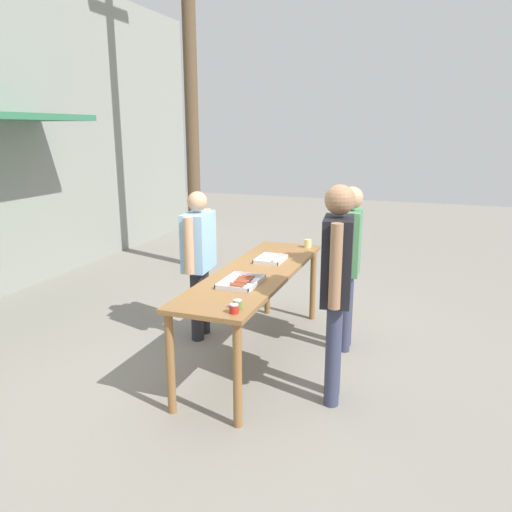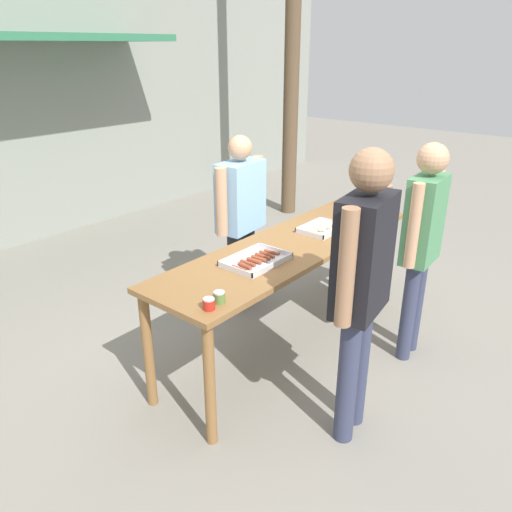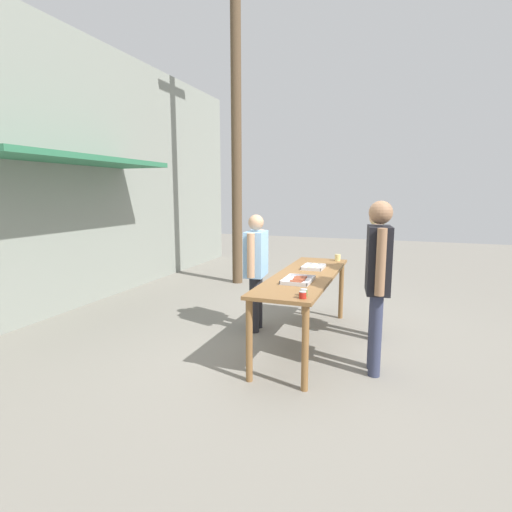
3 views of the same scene
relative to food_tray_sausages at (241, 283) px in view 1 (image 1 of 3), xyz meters
name	(u,v)px [view 1 (image 1 of 3)]	position (x,y,z in m)	size (l,w,h in m)	color
ground_plane	(256,356)	(0.45, 0.02, -0.92)	(24.00, 24.00, 0.00)	gray
serving_table	(256,281)	(0.45, 0.02, -0.12)	(2.55, 0.71, 0.91)	brown
food_tray_sausages	(241,283)	(0.00, 0.00, 0.00)	(0.46, 0.32, 0.04)	silver
food_tray_buns	(271,259)	(0.85, 0.00, 0.01)	(0.37, 0.27, 0.06)	silver
condiment_jar_mustard	(234,309)	(-0.69, -0.22, 0.02)	(0.07, 0.07, 0.07)	#B22319
condiment_jar_ketchup	(238,304)	(-0.59, -0.21, 0.02)	(0.07, 0.07, 0.07)	#567A38
beer_cup	(308,244)	(1.58, -0.21, 0.04)	(0.08, 0.08, 0.10)	#DBC67A
person_server_behind_table	(199,253)	(0.72, 0.78, 0.03)	(0.65, 0.30, 1.62)	#232328
person_customer_holding_hotdog	(337,275)	(-0.11, -0.88, 0.19)	(0.60, 0.29, 1.84)	#333851
person_customer_with_cup	(349,253)	(0.97, -0.80, 0.11)	(0.53, 0.23, 1.71)	#333851
utility_pole	(189,39)	(3.37, 2.17, 2.66)	(1.10, 0.21, 6.99)	brown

